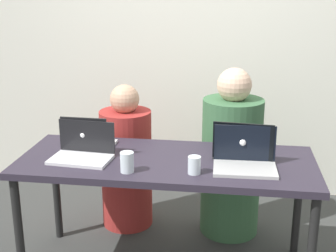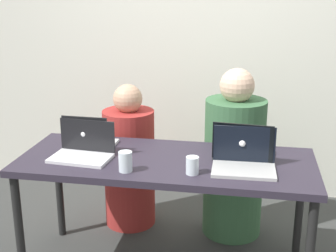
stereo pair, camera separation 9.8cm
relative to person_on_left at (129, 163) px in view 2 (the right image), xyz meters
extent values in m
cube|color=silver|center=(0.37, 0.75, 0.84)|extent=(4.50, 0.10, 2.61)
cube|color=#2B2532|center=(0.37, -0.56, 0.25)|extent=(1.71, 0.68, 0.04)
cylinder|color=black|center=(-0.43, -0.85, -0.12)|extent=(0.05, 0.05, 0.70)
cylinder|color=black|center=(-0.43, -0.27, -0.12)|extent=(0.05, 0.05, 0.70)
cylinder|color=black|center=(1.18, -0.27, -0.12)|extent=(0.05, 0.05, 0.70)
cylinder|color=maroon|center=(0.00, 0.00, -0.04)|extent=(0.41, 0.41, 0.86)
sphere|color=tan|center=(0.00, 0.00, 0.48)|extent=(0.20, 0.20, 0.20)
cylinder|color=#396440|center=(0.75, 0.00, 0.02)|extent=(0.42, 0.42, 0.97)
sphere|color=beige|center=(0.75, 0.00, 0.60)|extent=(0.23, 0.23, 0.23)
cube|color=#B6B7B6|center=(0.82, -0.67, 0.28)|extent=(0.35, 0.23, 0.02)
cube|color=black|center=(0.82, -0.55, 0.39)|extent=(0.34, 0.02, 0.20)
sphere|color=white|center=(0.82, -0.54, 0.39)|extent=(0.04, 0.04, 0.04)
cube|color=silver|center=(-0.12, -0.41, 0.28)|extent=(0.29, 0.23, 0.02)
cube|color=black|center=(-0.13, -0.53, 0.39)|extent=(0.28, 0.02, 0.20)
sphere|color=white|center=(-0.13, -0.54, 0.39)|extent=(0.04, 0.04, 0.04)
cube|color=#333937|center=(0.82, -0.42, 0.28)|extent=(0.36, 0.26, 0.02)
cube|color=black|center=(0.81, -0.54, 0.40)|extent=(0.34, 0.04, 0.21)
sphere|color=white|center=(0.81, -0.56, 0.40)|extent=(0.04, 0.04, 0.04)
cube|color=silver|center=(-0.11, -0.66, 0.28)|extent=(0.36, 0.24, 0.02)
cube|color=black|center=(-0.10, -0.55, 0.39)|extent=(0.34, 0.04, 0.19)
sphere|color=white|center=(-0.10, -0.54, 0.39)|extent=(0.03, 0.03, 0.03)
cylinder|color=silver|center=(0.55, -0.75, 0.32)|extent=(0.07, 0.07, 0.10)
cylinder|color=silver|center=(0.55, -0.75, 0.30)|extent=(0.06, 0.06, 0.05)
cylinder|color=silver|center=(0.19, -0.78, 0.33)|extent=(0.07, 0.07, 0.11)
cylinder|color=silver|center=(0.19, -0.78, 0.30)|extent=(0.07, 0.07, 0.06)
camera|label=1|loc=(0.74, -3.06, 1.25)|focal=50.00mm
camera|label=2|loc=(0.84, -3.05, 1.25)|focal=50.00mm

